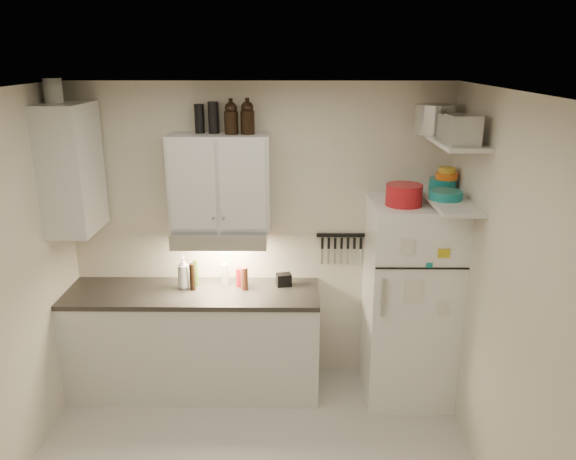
{
  "coord_description": "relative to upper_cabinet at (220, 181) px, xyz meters",
  "views": [
    {
      "loc": [
        0.29,
        -3.08,
        2.81
      ],
      "look_at": [
        0.25,
        0.9,
        1.55
      ],
      "focal_mm": 35.0,
      "sensor_mm": 36.0,
      "label": 1
    }
  ],
  "objects": [
    {
      "name": "red_jar",
      "position": [
        0.14,
        -0.02,
        -0.82
      ],
      "size": [
        0.1,
        0.1,
        0.16
      ],
      "primitive_type": "cylinder",
      "rotation": [
        0.0,
        0.0,
        -0.34
      ],
      "color": "#AD141B",
      "rests_on": "countertop"
    },
    {
      "name": "bowl_teal",
      "position": [
        1.77,
        -0.05,
        -0.01
      ],
      "size": [
        0.21,
        0.21,
        0.09
      ],
      "primitive_type": "cylinder",
      "color": "#167E7A",
      "rests_on": "shelf_lo"
    },
    {
      "name": "side_cabinet",
      "position": [
        -1.14,
        -0.14,
        0.12
      ],
      "size": [
        0.33,
        0.55,
        1.0
      ],
      "primitive_type": "cube",
      "color": "silver",
      "rests_on": "left_wall"
    },
    {
      "name": "growler_b",
      "position": [
        0.23,
        0.0,
        0.51
      ],
      "size": [
        0.14,
        0.14,
        0.26
      ],
      "primitive_type": null,
      "rotation": [
        0.0,
        0.0,
        -0.26
      ],
      "color": "black",
      "rests_on": "upper_cabinet"
    },
    {
      "name": "stock_pot",
      "position": [
        1.67,
        -0.06,
        0.5
      ],
      "size": [
        0.31,
        0.31,
        0.22
      ],
      "primitive_type": "cylinder",
      "rotation": [
        0.0,
        0.0,
        0.0
      ],
      "color": "silver",
      "rests_on": "shelf_hi"
    },
    {
      "name": "right_wall",
      "position": [
        1.91,
        -1.33,
        -0.53
      ],
      "size": [
        0.02,
        3.0,
        2.6
      ],
      "primitive_type": "cube",
      "color": "beige",
      "rests_on": "ground"
    },
    {
      "name": "shelf_hi",
      "position": [
        1.75,
        -0.31,
        0.38
      ],
      "size": [
        0.3,
        0.95,
        0.03
      ],
      "primitive_type": "cube",
      "color": "silver",
      "rests_on": "right_wall"
    },
    {
      "name": "pepper_mill",
      "position": [
        0.18,
        -0.09,
        -0.81
      ],
      "size": [
        0.06,
        0.06,
        0.19
      ],
      "primitive_type": "cylinder",
      "rotation": [
        0.0,
        0.0,
        0.05
      ],
      "color": "brown",
      "rests_on": "countertop"
    },
    {
      "name": "book_stack",
      "position": [
        1.75,
        -0.31,
        -0.09
      ],
      "size": [
        0.18,
        0.22,
        0.07
      ],
      "primitive_type": "cube",
      "rotation": [
        0.0,
        0.0,
        0.04
      ],
      "color": "gold",
      "rests_on": "fridge"
    },
    {
      "name": "back_wall",
      "position": [
        0.3,
        0.18,
        -0.53
      ],
      "size": [
        3.2,
        0.02,
        2.6
      ],
      "primitive_type": "cube",
      "color": "beige",
      "rests_on": "ground"
    },
    {
      "name": "oil_bottle",
      "position": [
        -0.23,
        -0.01,
        -0.79
      ],
      "size": [
        0.05,
        0.05,
        0.23
      ],
      "primitive_type": "cylinder",
      "rotation": [
        0.0,
        0.0,
        -0.22
      ],
      "color": "#446C1B",
      "rests_on": "countertop"
    },
    {
      "name": "upper_cabinet",
      "position": [
        0.0,
        0.0,
        0.0
      ],
      "size": [
        0.8,
        0.33,
        0.75
      ],
      "primitive_type": "cube",
      "color": "silver",
      "rests_on": "back_wall"
    },
    {
      "name": "range_hood",
      "position": [
        0.0,
        -0.06,
        -0.44
      ],
      "size": [
        0.76,
        0.46,
        0.12
      ],
      "primitive_type": "cube",
      "color": "silver",
      "rests_on": "back_wall"
    },
    {
      "name": "plates",
      "position": [
        1.72,
        -0.37,
        -0.02
      ],
      "size": [
        0.28,
        0.28,
        0.06
      ],
      "primitive_type": "cylinder",
      "rotation": [
        0.0,
        0.0,
        -0.12
      ],
      "color": "#167E7A",
      "rests_on": "shelf_lo"
    },
    {
      "name": "vinegar_bottle",
      "position": [
        -0.25,
        -0.11,
        -0.79
      ],
      "size": [
        0.05,
        0.05,
        0.23
      ],
      "primitive_type": "cylinder",
      "rotation": [
        0.0,
        0.0,
        -0.09
      ],
      "color": "black",
      "rests_on": "countertop"
    },
    {
      "name": "tin_a",
      "position": [
        1.73,
        -0.37,
        0.48
      ],
      "size": [
        0.2,
        0.19,
        0.18
      ],
      "primitive_type": "cube",
      "rotation": [
        0.0,
        0.0,
        0.18
      ],
      "color": "#AAAAAD",
      "rests_on": "shelf_hi"
    },
    {
      "name": "soap_bottle",
      "position": [
        -0.32,
        -0.07,
        -0.75
      ],
      "size": [
        0.13,
        0.13,
        0.32
      ],
      "primitive_type": "imported",
      "rotation": [
        0.0,
        0.0,
        0.09
      ],
      "color": "silver",
      "rests_on": "countertop"
    },
    {
      "name": "knife_strip",
      "position": [
        1.0,
        0.15,
        -0.51
      ],
      "size": [
        0.42,
        0.02,
        0.03
      ],
      "primitive_type": "cube",
      "color": "black",
      "rests_on": "back_wall"
    },
    {
      "name": "fridge",
      "position": [
        1.55,
        -0.18,
        -0.98
      ],
      "size": [
        0.7,
        0.68,
        1.7
      ],
      "primitive_type": "cube",
      "color": "white",
      "rests_on": "floor"
    },
    {
      "name": "ceiling",
      "position": [
        0.3,
        -1.33,
        0.78
      ],
      "size": [
        3.2,
        3.0,
        0.02
      ],
      "primitive_type": "cube",
      "color": "silver",
      "rests_on": "ground"
    },
    {
      "name": "caddy",
      "position": [
        0.51,
        -0.01,
        -0.85
      ],
      "size": [
        0.14,
        0.11,
        0.11
      ],
      "primitive_type": "cube",
      "rotation": [
        0.0,
        0.0,
        0.24
      ],
      "color": "black",
      "rests_on": "countertop"
    },
    {
      "name": "bowl_orange",
      "position": [
        1.8,
        -0.07,
        0.06
      ],
      "size": [
        0.17,
        0.17,
        0.05
      ],
      "primitive_type": "cylinder",
      "color": "orange",
      "rests_on": "bowl_teal"
    },
    {
      "name": "clear_bottle",
      "position": [
        0.01,
        0.02,
        -0.82
      ],
      "size": [
        0.07,
        0.07,
        0.18
      ],
      "primitive_type": "cylinder",
      "rotation": [
        0.0,
        0.0,
        0.21
      ],
      "color": "silver",
      "rests_on": "countertop"
    },
    {
      "name": "spice_jar",
      "position": [
        1.67,
        -0.29,
        -0.08
      ],
      "size": [
        0.06,
        0.06,
        0.09
      ],
      "primitive_type": "cylinder",
      "rotation": [
        0.0,
        0.0,
        -0.14
      ],
      "color": "silver",
      "rests_on": "fridge"
    },
    {
      "name": "shelf_lo",
      "position": [
        1.75,
        -0.31,
        -0.07
      ],
      "size": [
        0.3,
        0.95,
        0.03
      ],
      "primitive_type": "cube",
      "color": "silver",
      "rests_on": "right_wall"
    },
    {
      "name": "side_jar",
      "position": [
        -1.2,
        -0.15,
        0.72
      ],
      "size": [
        0.15,
        0.15,
        0.18
      ],
      "primitive_type": "cylinder",
      "rotation": [
        0.0,
        0.0,
        0.1
      ],
      "color": "silver",
      "rests_on": "side_cabinet"
    },
    {
      "name": "thermos_a",
      "position": [
        -0.04,
        0.05,
        0.5
      ],
      "size": [
        0.09,
        0.09,
        0.25
      ],
      "primitive_type": "cylinder",
      "rotation": [
        0.0,
        0.0,
        0.12
      ],
      "color": "black",
      "rests_on": "upper_cabinet"
    },
    {
      "name": "thermos_b",
      "position": [
        -0.15,
        0.07,
        0.49
      ],
      "size": [
        0.09,
        0.09,
        0.23
      ],
      "primitive_type": "cylinder",
      "rotation": [
        0.0,
        0.0,
        0.21
      ],
      "color": "black",
      "rests_on": "upper_cabinet"
    },
    {
      "name": "tin_b",
      "position": [
        1.72,
        -0.62,
        0.49
      ],
      "size": [
        0.21,
        0.21,
        0.2
      ],
      "primitive_type": "cube",
      "rotation": [
        0.0,
        0.0,
        0.06
      ],
      "color": "#AAAAAD",
      "rests_on": "shelf_hi"
    },
    {
      "name": "dutch_oven",
      "position": [
        1.43,
        -0.27,
        -0.04
      ],
      "size": [
        0.3,
        0.3,
        0.16
      ],
      "primitive_type": "cylinder",
      "rotation": [
        0.0,
        0.0,
        -0.06
      ],
      "color": "#AD141B",
      "rests_on": "fridge"
    },
    {
      "name": "growler_a",
      "position": [
        0.1,
        0.0,
        0.5
      ],
      "size": [
        0.13,
        0.13,
        0.26
      ],
      "primitive_type": null,
      "rotation": [
        0.0,
        0.0,
        -0.17
      ],
      "color": "black",
      "rests_on": "upper_cabinet"
    },
    {
      "name": "bowl_yellow",
      "position": [
        1.8,
        -0.07,
        0.11
      ],
      "size": [
        0.13,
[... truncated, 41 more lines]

